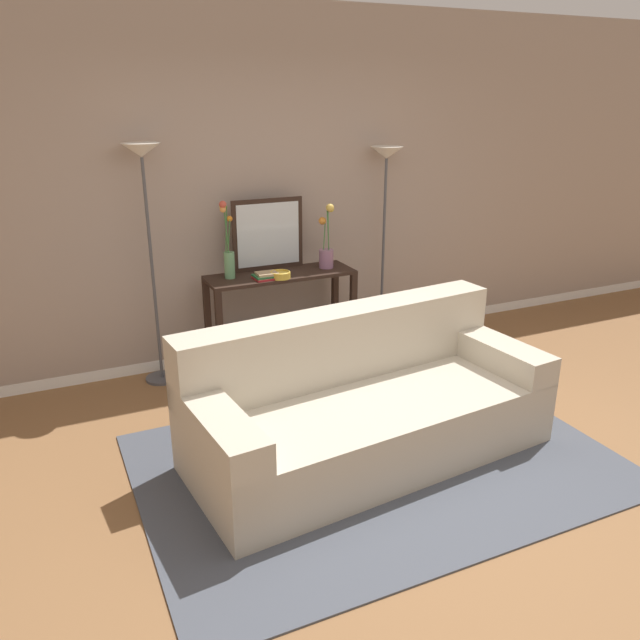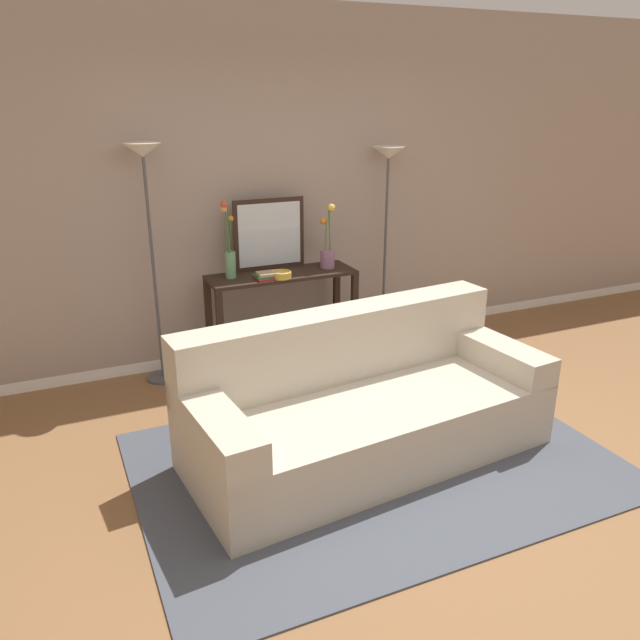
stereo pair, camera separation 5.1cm
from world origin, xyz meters
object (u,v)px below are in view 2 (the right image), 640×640
at_px(floor_lamp_left, 147,198).
at_px(book_row_under_console, 251,364).
at_px(floor_lamp_right, 387,191).
at_px(wall_mirror, 269,234).
at_px(couch, 364,408).
at_px(book_stack, 267,276).
at_px(fruit_bowl, 281,275).
at_px(vase_tall_flowers, 229,249).
at_px(console_table, 282,302).
at_px(vase_short_flowers, 328,248).

distance_m(floor_lamp_left, book_row_under_console, 1.57).
bearing_deg(floor_lamp_right, wall_mirror, 178.46).
distance_m(couch, book_stack, 1.49).
bearing_deg(book_stack, floor_lamp_left, 164.02).
bearing_deg(fruit_bowl, vase_tall_flowers, 154.97).
xyz_separation_m(couch, console_table, (0.03, 1.49, 0.25)).
relative_size(floor_lamp_right, vase_short_flowers, 3.27).
xyz_separation_m(floor_lamp_right, book_row_under_console, (-1.32, -0.14, -1.33)).
xyz_separation_m(console_table, book_row_under_console, (-0.29, 0.00, -0.50)).
height_order(vase_short_flowers, fruit_bowl, vase_short_flowers).
bearing_deg(fruit_bowl, wall_mirror, 87.04).
xyz_separation_m(fruit_bowl, book_row_under_console, (-0.24, 0.13, -0.78)).
bearing_deg(book_row_under_console, floor_lamp_left, 168.83).
height_order(wall_mirror, book_stack, wall_mirror).
distance_m(wall_mirror, book_row_under_console, 1.08).
xyz_separation_m(console_table, floor_lamp_left, (-0.99, 0.14, 0.89)).
distance_m(console_table, wall_mirror, 0.57).
relative_size(vase_tall_flowers, book_row_under_console, 1.45).
distance_m(floor_lamp_right, vase_short_flowers, 0.75).
relative_size(couch, console_table, 1.95).
xyz_separation_m(console_table, fruit_bowl, (-0.05, -0.13, 0.28)).
distance_m(floor_lamp_left, vase_tall_flowers, 0.71).
relative_size(couch, floor_lamp_left, 1.27).
relative_size(vase_short_flowers, book_stack, 2.64).
height_order(couch, book_stack, couch).
height_order(vase_tall_flowers, book_row_under_console, vase_tall_flowers).
height_order(floor_lamp_right, book_stack, floor_lamp_right).
bearing_deg(book_row_under_console, vase_short_flowers, 0.38).
relative_size(couch, floor_lamp_right, 1.33).
height_order(floor_lamp_right, wall_mirror, floor_lamp_right).
height_order(floor_lamp_left, floor_lamp_right, floor_lamp_left).
distance_m(vase_short_flowers, book_stack, 0.60).
relative_size(floor_lamp_left, floor_lamp_right, 1.05).
xyz_separation_m(console_table, wall_mirror, (-0.04, 0.17, 0.54)).
bearing_deg(fruit_bowl, book_stack, 164.30).
distance_m(vase_short_flowers, book_row_under_console, 1.16).
height_order(console_table, floor_lamp_right, floor_lamp_right).
relative_size(console_table, vase_short_flowers, 2.25).
bearing_deg(wall_mirror, vase_short_flowers, -19.89).
xyz_separation_m(vase_tall_flowers, book_stack, (0.26, -0.14, -0.21)).
distance_m(vase_short_flowers, fruit_bowl, 0.50).
bearing_deg(floor_lamp_left, floor_lamp_right, 0.00).
bearing_deg(floor_lamp_left, wall_mirror, 1.74).
xyz_separation_m(vase_tall_flowers, vase_short_flowers, (0.83, -0.04, -0.06)).
distance_m(fruit_bowl, book_stack, 0.11).
height_order(vase_tall_flowers, vase_short_flowers, vase_tall_flowers).
bearing_deg(wall_mirror, floor_lamp_right, -1.54).
xyz_separation_m(vase_short_flowers, book_stack, (-0.57, -0.10, -0.15)).
bearing_deg(console_table, floor_lamp_right, 7.62).
height_order(couch, fruit_bowl, couch).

